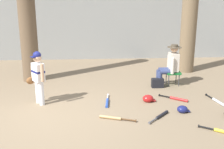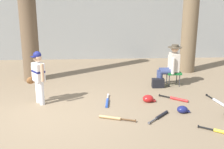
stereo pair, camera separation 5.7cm
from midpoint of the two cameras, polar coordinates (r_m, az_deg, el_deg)
ground_plane at (r=6.43m, az=-11.28°, el=-8.42°), size 60.00×60.00×0.00m
concrete_back_wall at (r=11.67m, az=-7.80°, el=9.96°), size 18.00×0.36×2.81m
tree_near_player at (r=8.86m, az=-16.23°, el=11.18°), size 0.78×0.78×4.70m
tree_behind_spectator at (r=9.87m, az=15.65°, el=13.24°), size 0.71×0.71×5.15m
young_ballplayer at (r=7.05m, az=-14.29°, el=0.05°), size 0.53×0.49×1.31m
folding_stool at (r=8.51m, az=12.30°, el=0.28°), size 0.40×0.40×0.41m
seated_spectator at (r=8.42m, az=11.77°, el=2.08°), size 0.67×0.53×1.20m
handbag_beside_stool at (r=8.28m, az=9.32°, el=-1.69°), size 0.34×0.18×0.26m
bat_aluminum_silver at (r=7.56m, az=20.46°, el=-5.08°), size 0.21×0.80×0.07m
bat_red_barrel at (r=7.45m, az=12.97°, el=-4.75°), size 0.66×0.53×0.07m
bat_black_composite at (r=6.42m, az=9.87°, el=-8.08°), size 0.56×0.60×0.07m
bat_yellow_trainer at (r=6.05m, az=21.42°, el=-10.59°), size 0.67×0.48×0.07m
bat_wood_tan at (r=6.22m, az=0.43°, el=-8.62°), size 0.78×0.33×0.07m
bat_blue_youth at (r=7.08m, az=-0.72°, el=-5.46°), size 0.13×0.82×0.07m
batting_helmet_red at (r=7.21m, az=7.43°, el=-4.80°), size 0.32×0.25×0.19m
batting_helmet_navy at (r=6.74m, az=14.07°, el=-6.77°), size 0.29×0.22×0.17m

